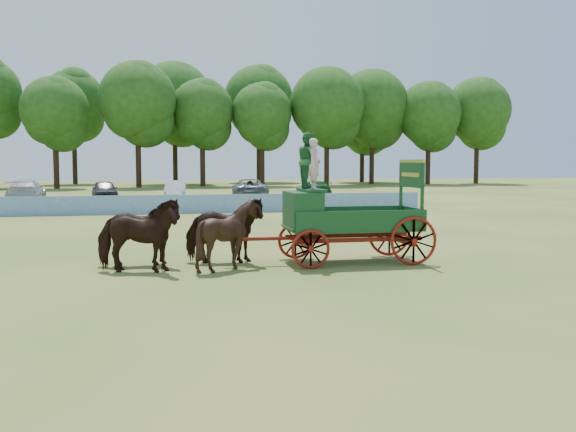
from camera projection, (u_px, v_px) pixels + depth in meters
The scene contains 9 objects.
ground at pixel (283, 261), 18.89m from camera, with size 160.00×160.00×0.00m, color #9A8F45.
horse_lead_left at pixel (138, 237), 16.91m from camera, with size 1.04×2.27×1.92m, color black.
horse_lead_right at pixel (139, 232), 17.98m from camera, with size 1.04×2.27×1.92m, color black.
horse_wheel_left at pixel (229, 235), 17.40m from camera, with size 1.55×1.75×1.92m, color black.
horse_wheel_right at pixel (224, 230), 18.48m from camera, with size 1.04×2.27×1.92m, color black.
farm_dray at pixel (328, 206), 18.53m from camera, with size 6.00×2.00×3.78m.
sponsor_banner at pixel (202, 204), 36.18m from camera, with size 26.00×0.08×1.05m, color #1C4C9C.
parked_cars at pixel (73, 191), 46.27m from camera, with size 36.69×6.86×1.63m.
treeline at pixel (151, 104), 76.33m from camera, with size 89.34×23.29×15.81m.
Camera 1 is at (-3.71, -18.33, 2.97)m, focal length 40.00 mm.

